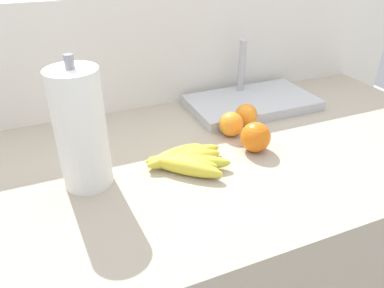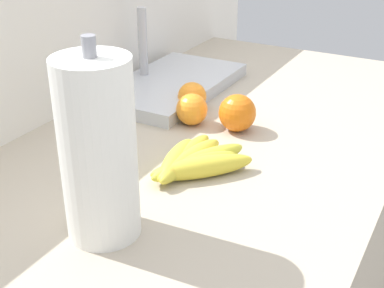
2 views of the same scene
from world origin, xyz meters
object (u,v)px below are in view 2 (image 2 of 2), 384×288
object	(u,v)px
orange_center	(192,96)
paper_towel_roll	(98,151)
banana_bunch	(192,162)
sink_basin	(170,84)
orange_right	(237,113)
orange_back_left	(192,109)

from	to	relation	value
orange_center	paper_towel_roll	size ratio (longest dim) A/B	0.22
banana_bunch	paper_towel_roll	bearing A→B (deg)	172.98
paper_towel_roll	sink_basin	distance (m)	0.64
orange_right	orange_center	bearing A→B (deg)	69.33
orange_back_left	orange_right	xyz separation A→B (m)	(0.02, -0.10, 0.01)
orange_right	orange_center	distance (m)	0.15
sink_basin	orange_back_left	bearing A→B (deg)	-136.48
banana_bunch	paper_towel_roll	world-z (taller)	paper_towel_roll
orange_center	sink_basin	xyz separation A→B (m)	(0.09, 0.11, -0.02)
orange_right	paper_towel_roll	xyz separation A→B (m)	(-0.44, 0.02, 0.10)
orange_back_left	banana_bunch	bearing A→B (deg)	-150.84
banana_bunch	orange_back_left	world-z (taller)	orange_back_left
orange_right	sink_basin	distance (m)	0.29
orange_right	orange_center	xyz separation A→B (m)	(0.05, 0.14, -0.01)
banana_bunch	orange_right	size ratio (longest dim) A/B	2.58
orange_back_left	orange_center	world-z (taller)	orange_back_left
orange_back_left	paper_towel_roll	size ratio (longest dim) A/B	0.23
orange_center	sink_basin	distance (m)	0.14
orange_right	paper_towel_roll	distance (m)	0.46
orange_center	sink_basin	world-z (taller)	sink_basin
orange_center	paper_towel_roll	bearing A→B (deg)	-166.74
banana_bunch	orange_back_left	distance (m)	0.22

